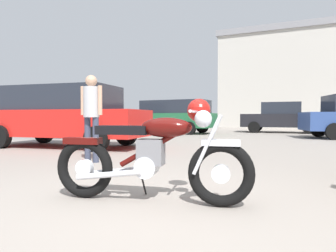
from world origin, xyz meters
TOP-DOWN VIEW (x-y plane):
  - ground_plane at (0.00, 0.00)m, footprint 80.00×80.00m
  - vintage_motorcycle at (-0.05, 0.28)m, footprint 2.08×0.73m
  - bystander at (-2.13, 2.36)m, footprint 0.46×0.30m
  - dark_sedan_left at (-4.58, 4.65)m, footprint 4.75×2.08m
  - pale_sedan_back at (-8.41, 8.15)m, footprint 4.07×2.18m
  - silver_sedan_mid at (-3.73, 12.50)m, footprint 4.92×2.52m
  - blue_hatchback_right at (1.82, 14.95)m, footprint 4.31×2.15m
  - industrial_building at (5.38, 26.33)m, footprint 16.70×11.24m

SIDE VIEW (x-z plane):
  - ground_plane at x=0.00m, z-range 0.00..0.00m
  - vintage_motorcycle at x=-0.05m, z-range -0.04..1.03m
  - blue_hatchback_right at x=1.82m, z-range 0.00..1.67m
  - pale_sedan_back at x=-8.41m, z-range 0.03..1.81m
  - dark_sedan_left at x=-4.58m, z-range 0.07..1.81m
  - silver_sedan_mid at x=-3.73m, z-range 0.07..1.81m
  - bystander at x=-2.13m, z-range 0.19..1.85m
  - industrial_building at x=5.38m, z-range -3.42..11.62m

